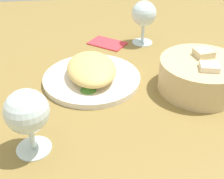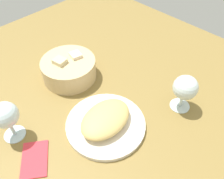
# 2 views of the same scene
# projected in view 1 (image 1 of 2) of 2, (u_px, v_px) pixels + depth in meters

# --- Properties ---
(ground_plane) EXTENTS (1.40, 1.40, 0.02)m
(ground_plane) POSITION_uv_depth(u_px,v_px,m) (117.00, 83.00, 0.75)
(ground_plane) COLOR olive
(plate) EXTENTS (0.24, 0.24, 0.01)m
(plate) POSITION_uv_depth(u_px,v_px,m) (92.00, 78.00, 0.74)
(plate) COLOR silver
(plate) RESTS_ON ground_plane
(omelette) EXTENTS (0.18, 0.13, 0.04)m
(omelette) POSITION_uv_depth(u_px,v_px,m) (91.00, 68.00, 0.72)
(omelette) COLOR #D8B667
(omelette) RESTS_ON plate
(lettuce_garnish) EXTENTS (0.04, 0.04, 0.01)m
(lettuce_garnish) POSITION_uv_depth(u_px,v_px,m) (88.00, 88.00, 0.68)
(lettuce_garnish) COLOR #4C8D34
(lettuce_garnish) RESTS_ON plate
(bread_basket) EXTENTS (0.19, 0.19, 0.09)m
(bread_basket) POSITION_uv_depth(u_px,v_px,m) (200.00, 75.00, 0.69)
(bread_basket) COLOR #D3B681
(bread_basket) RESTS_ON ground_plane
(wine_glass_near) EXTENTS (0.08, 0.08, 0.13)m
(wine_glass_near) POSITION_uv_depth(u_px,v_px,m) (27.00, 113.00, 0.50)
(wine_glass_near) COLOR silver
(wine_glass_near) RESTS_ON ground_plane
(wine_glass_far) EXTENTS (0.08, 0.08, 0.13)m
(wine_glass_far) POSITION_uv_depth(u_px,v_px,m) (144.00, 15.00, 0.88)
(wine_glass_far) COLOR silver
(wine_glass_far) RESTS_ON ground_plane
(folded_napkin) EXTENTS (0.12, 0.13, 0.01)m
(folded_napkin) POSITION_uv_depth(u_px,v_px,m) (107.00, 43.00, 0.92)
(folded_napkin) COLOR #DE343F
(folded_napkin) RESTS_ON ground_plane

